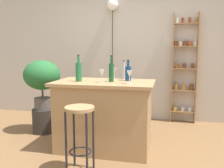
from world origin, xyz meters
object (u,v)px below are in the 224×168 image
object	(u,v)px
potted_plant	(42,78)
bottle_olive_oil	(124,72)
bottle_vinegar	(79,71)
wine_glass_center	(102,73)
plant_stool	(44,120)
bottle_sauce_amber	(128,73)
wine_glass_right	(114,71)
bottle_wine_red	(111,72)
bar_stool	(80,125)
spice_shelf	(184,67)
wine_glass_left	(130,74)
pendant_globe_light	(112,7)

from	to	relation	value
potted_plant	bottle_olive_oil	distance (m)	1.36
bottle_vinegar	wine_glass_center	world-z (taller)	bottle_vinegar
plant_stool	bottle_sauce_amber	size ratio (longest dim) A/B	1.37
bottle_vinegar	wine_glass_center	distance (m)	0.33
wine_glass_center	wine_glass_right	xyz separation A→B (m)	(0.10, 0.31, 0.00)
potted_plant	bottle_sauce_amber	world-z (taller)	bottle_sauce_amber
bottle_wine_red	bottle_olive_oil	xyz separation A→B (m)	(0.11, 0.32, -0.03)
bar_stool	potted_plant	world-z (taller)	potted_plant
bottle_wine_red	wine_glass_right	xyz separation A→B (m)	(-0.01, 0.22, -0.01)
bar_stool	potted_plant	xyz separation A→B (m)	(-1.04, 1.12, 0.36)
wine_glass_center	bottle_wine_red	bearing A→B (deg)	42.68
wine_glass_right	spice_shelf	bearing A→B (deg)	52.21
potted_plant	wine_glass_center	bearing A→B (deg)	-25.73
potted_plant	bottle_olive_oil	bearing A→B (deg)	-5.54
wine_glass_left	wine_glass_center	bearing A→B (deg)	172.53
bar_stool	bottle_sauce_amber	xyz separation A→B (m)	(0.39, 0.83, 0.49)
bottle_vinegar	spice_shelf	bearing A→B (deg)	47.72
bottle_sauce_amber	bottle_wine_red	bearing A→B (deg)	-141.41
bottle_sauce_amber	spice_shelf	bearing A→B (deg)	59.29
spice_shelf	bottle_sauce_amber	distance (m)	1.60
spice_shelf	plant_stool	world-z (taller)	spice_shelf
plant_stool	pendant_globe_light	xyz separation A→B (m)	(0.90, 1.11, 1.94)
potted_plant	plant_stool	bearing A→B (deg)	0.00
bottle_vinegar	wine_glass_left	bearing A→B (deg)	-7.55
wine_glass_left	wine_glass_right	size ratio (longest dim) A/B	1.00
bottle_vinegar	pendant_globe_light	world-z (taller)	pendant_globe_light
wine_glass_left	wine_glass_center	distance (m)	0.37
potted_plant	bottle_wine_red	distance (m)	1.32
spice_shelf	wine_glass_center	world-z (taller)	spice_shelf
plant_stool	wine_glass_center	world-z (taller)	wine_glass_center
wine_glass_right	plant_stool	bearing A→B (deg)	169.37
bottle_olive_oil	pendant_globe_light	size ratio (longest dim) A/B	0.12
plant_stool	bottle_wine_red	world-z (taller)	bottle_wine_red
bottle_vinegar	bottle_wine_red	world-z (taller)	bottle_vinegar
potted_plant	bottle_vinegar	xyz separation A→B (m)	(0.81, -0.50, 0.16)
bar_stool	bottle_olive_oil	distance (m)	1.15
spice_shelf	wine_glass_right	distance (m)	1.66
bar_stool	bottle_olive_oil	world-z (taller)	bottle_olive_oil
bottle_sauce_amber	bottle_vinegar	xyz separation A→B (m)	(-0.62, -0.21, 0.03)
bottle_vinegar	bottle_wine_red	xyz separation A→B (m)	(0.43, 0.05, -0.00)
bottle_sauce_amber	bottle_wine_red	xyz separation A→B (m)	(-0.20, -0.16, 0.02)
bar_stool	wine_glass_left	distance (m)	0.86
wine_glass_right	pendant_globe_light	world-z (taller)	pendant_globe_light
bottle_sauce_amber	pendant_globe_light	distance (m)	1.86
wine_glass_left	wine_glass_right	bearing A→B (deg)	126.29
bottle_wine_red	wine_glass_center	size ratio (longest dim) A/B	2.09
bottle_sauce_amber	wine_glass_right	bearing A→B (deg)	162.99
potted_plant	pendant_globe_light	world-z (taller)	pendant_globe_light
wine_glass_center	potted_plant	bearing A→B (deg)	154.27
bottle_sauce_amber	potted_plant	bearing A→B (deg)	168.45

